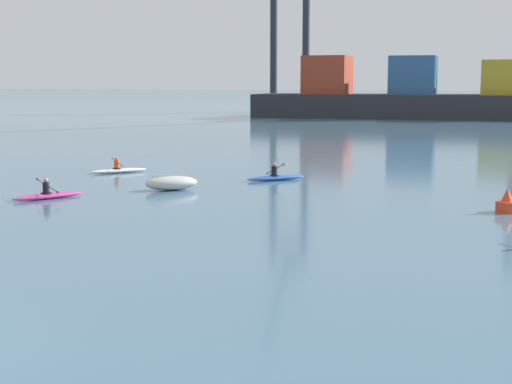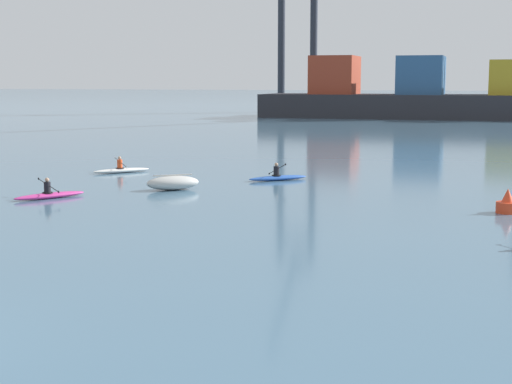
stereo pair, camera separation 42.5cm
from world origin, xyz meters
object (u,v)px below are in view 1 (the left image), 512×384
gantry_crane_west (289,3)px  kayak_magenta (48,195)px  capsized_dinghy (171,183)px  kayak_white (118,170)px  container_barge (411,97)px  channel_buoy (507,204)px  kayak_blue (276,177)px

gantry_crane_west → kayak_magenta: (12.83, -95.87, -17.73)m
capsized_dinghy → kayak_white: size_ratio=0.95×
container_barge → channel_buoy: 80.21m
gantry_crane_west → kayak_magenta: bearing=-82.4°
gantry_crane_west → channel_buoy: bearing=-70.8°
capsized_dinghy → kayak_blue: bearing=52.0°
capsized_dinghy → channel_buoy: 15.71m
channel_buoy → kayak_white: 22.66m
kayak_white → kayak_magenta: 10.00m
gantry_crane_west → kayak_white: 88.52m
container_barge → kayak_white: (-10.17, -71.54, -2.82)m
container_barge → capsized_dinghy: bearing=-93.3°
channel_buoy → container_barge: bearing=97.9°
kayak_white → kayak_blue: (9.62, -0.68, -0.00)m
capsized_dinghy → container_barge: bearing=86.7°
capsized_dinghy → kayak_magenta: (-4.28, -4.19, -0.18)m
kayak_magenta → container_barge: bearing=83.9°
kayak_blue → kayak_magenta: bearing=-131.7°
container_barge → kayak_blue: container_barge is taller
gantry_crane_west → capsized_dinghy: gantry_crane_west is taller
capsized_dinghy → kayak_blue: kayak_blue is taller
kayak_white → gantry_crane_west: bearing=97.6°
container_barge → capsized_dinghy: size_ratio=16.33×
container_barge → kayak_white: size_ratio=15.55×
gantry_crane_west → kayak_blue: 90.92m
capsized_dinghy → kayak_blue: 6.39m
capsized_dinghy → kayak_magenta: size_ratio=0.86×
capsized_dinghy → kayak_white: (-5.69, 5.71, -0.18)m
kayak_white → kayak_magenta: (1.42, -9.90, -0.00)m
channel_buoy → kayak_magenta: 19.94m
channel_buoy → kayak_white: channel_buoy is taller
channel_buoy → capsized_dinghy: bearing=172.1°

